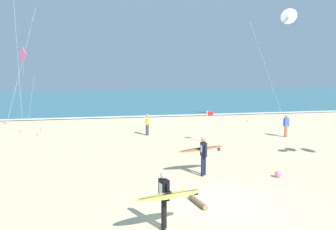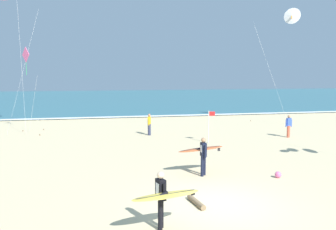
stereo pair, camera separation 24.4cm
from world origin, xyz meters
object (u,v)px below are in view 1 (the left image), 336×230
at_px(surfer_lead, 167,196).
at_px(bystander_blue_top, 286,126).
at_px(beach_ball, 278,174).
at_px(kite_delta_ivory_low, 289,16).
at_px(lifeguard_flag, 208,123).
at_px(driftwood_log, 198,202).
at_px(kite_diamond_rose_mid, 23,57).
at_px(bystander_yellow_top, 147,124).
at_px(surfer_trailing, 202,151).

bearing_deg(surfer_lead, bystander_blue_top, 47.90).
bearing_deg(beach_ball, kite_delta_ivory_low, 58.03).
relative_size(kite_delta_ivory_low, lifeguard_flag, 4.87).
distance_m(bystander_blue_top, driftwood_log, 14.95).
xyz_separation_m(bystander_blue_top, driftwood_log, (-10.06, -11.04, -0.72)).
relative_size(surfer_lead, kite_diamond_rose_mid, 0.33).
height_order(bystander_blue_top, bystander_yellow_top, same).
height_order(kite_diamond_rose_mid, bystander_blue_top, kite_diamond_rose_mid).
relative_size(surfer_trailing, driftwood_log, 1.82).
xyz_separation_m(kite_diamond_rose_mid, lifeguard_flag, (12.24, -6.43, -4.44)).
bearing_deg(bystander_blue_top, beach_ball, -123.07).
relative_size(bystander_blue_top, beach_ball, 5.68).
distance_m(surfer_lead, lifeguard_flag, 13.31).
bearing_deg(kite_diamond_rose_mid, beach_ball, -48.98).
distance_m(lifeguard_flag, driftwood_log, 11.17).
xyz_separation_m(surfer_lead, lifeguard_flag, (5.45, 12.14, 0.23)).
relative_size(beach_ball, driftwood_log, 0.24).
distance_m(surfer_trailing, beach_ball, 3.42).
distance_m(kite_diamond_rose_mid, kite_delta_ivory_low, 22.23).
height_order(surfer_trailing, kite_diamond_rose_mid, kite_diamond_rose_mid).
xyz_separation_m(surfer_lead, driftwood_log, (1.50, 1.76, -0.95)).
xyz_separation_m(surfer_lead, kite_delta_ivory_low, (15.12, 18.87, 8.45)).
bearing_deg(beach_ball, kite_diamond_rose_mid, 131.02).
xyz_separation_m(surfer_trailing, driftwood_log, (-1.27, -3.44, -0.95)).
relative_size(kite_delta_ivory_low, driftwood_log, 8.82).
height_order(surfer_lead, beach_ball, surfer_lead).
bearing_deg(kite_delta_ivory_low, bystander_blue_top, -120.34).
distance_m(surfer_lead, kite_delta_ivory_low, 25.61).
bearing_deg(bystander_yellow_top, kite_diamond_rose_mid, 161.89).
height_order(surfer_trailing, kite_delta_ivory_low, kite_delta_ivory_low).
height_order(surfer_lead, bystander_yellow_top, surfer_lead).
distance_m(kite_diamond_rose_mid, beach_ball, 20.06).
xyz_separation_m(kite_diamond_rose_mid, bystander_yellow_top, (8.81, -2.88, -4.90)).
bearing_deg(surfer_lead, lifeguard_flag, 65.82).
xyz_separation_m(kite_diamond_rose_mid, driftwood_log, (8.29, -16.82, -5.62)).
distance_m(lifeguard_flag, beach_ball, 8.19).
height_order(kite_delta_ivory_low, lifeguard_flag, kite_delta_ivory_low).
xyz_separation_m(surfer_trailing, bystander_blue_top, (8.79, 7.60, -0.23)).
bearing_deg(kite_delta_ivory_low, surfer_lead, -128.70).
bearing_deg(surfer_trailing, lifeguard_flag, 68.92).
relative_size(kite_diamond_rose_mid, bystander_yellow_top, 4.08).
height_order(surfer_lead, bystander_blue_top, surfer_lead).
bearing_deg(kite_diamond_rose_mid, driftwood_log, -63.77).
xyz_separation_m(kite_delta_ivory_low, driftwood_log, (-13.62, -17.11, -9.39)).
relative_size(surfer_lead, bystander_yellow_top, 1.34).
bearing_deg(bystander_blue_top, driftwood_log, -132.35).
height_order(kite_delta_ivory_low, bystander_yellow_top, kite_delta_ivory_low).
xyz_separation_m(surfer_lead, bystander_yellow_top, (2.03, 15.69, -0.23)).
bearing_deg(surfer_trailing, kite_diamond_rose_mid, 125.54).
relative_size(surfer_trailing, kite_diamond_rose_mid, 0.32).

